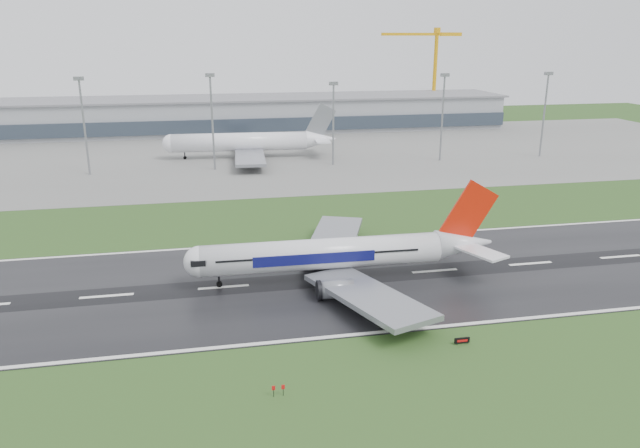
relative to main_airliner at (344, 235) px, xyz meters
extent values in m
plane|color=#244419|center=(-2.07, 0.09, -8.58)|extent=(520.00, 520.00, 0.00)
cube|color=black|center=(-2.07, 0.09, -8.53)|extent=(400.00, 45.00, 0.10)
cube|color=slate|center=(-2.07, 125.09, -8.54)|extent=(400.00, 130.00, 0.08)
cube|color=gray|center=(-2.07, 185.09, -1.08)|extent=(240.00, 36.00, 15.00)
cylinder|color=gray|center=(-60.84, 100.09, 6.34)|extent=(0.64, 0.64, 29.83)
cylinder|color=gray|center=(-20.87, 100.09, 6.62)|extent=(0.64, 0.64, 30.39)
cylinder|color=gray|center=(19.80, 100.09, 5.01)|extent=(0.64, 0.64, 27.18)
cylinder|color=gray|center=(59.24, 100.09, 6.16)|extent=(0.64, 0.64, 29.48)
cylinder|color=gray|center=(98.68, 100.09, 6.20)|extent=(0.64, 0.64, 29.54)
camera|label=1|loc=(-24.04, -99.71, 34.44)|focal=33.49mm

